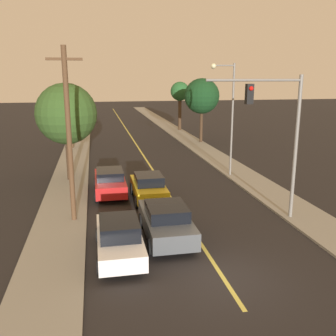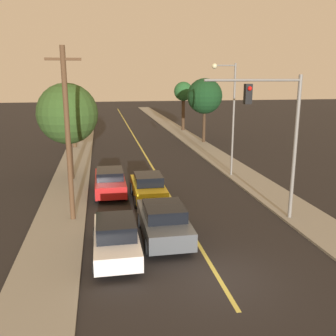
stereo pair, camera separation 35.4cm
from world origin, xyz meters
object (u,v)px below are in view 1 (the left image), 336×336
car_near_lane_front (166,221)px  streetlamp_right (228,106)px  utility_pole_left (69,133)px  tree_left_near (66,114)px  traffic_signal_mast (278,125)px  tree_right_far (180,92)px  car_outer_lane_second (110,181)px  car_near_lane_second (149,187)px  tree_right_near (202,96)px  tree_left_far (69,101)px  car_outer_lane_front (119,237)px

car_near_lane_front → streetlamp_right: bearing=57.3°
utility_pole_left → tree_left_near: utility_pole_left is taller
traffic_signal_mast → streetlamp_right: streetlamp_right is taller
tree_left_near → tree_right_far: tree_left_near is taller
traffic_signal_mast → car_outer_lane_second: bearing=142.7°
car_near_lane_front → car_outer_lane_second: bearing=106.9°
car_near_lane_second → tree_left_near: bearing=131.8°
car_outer_lane_second → utility_pole_left: size_ratio=0.57×
tree_left_near → tree_right_near: size_ratio=0.96×
tree_left_near → utility_pole_left: bearing=-85.5°
tree_right_near → streetlamp_right: bearing=-99.0°
tree_left_near → car_near_lane_front: bearing=-66.1°
tree_left_near → tree_left_far: 12.21m
car_near_lane_second → car_near_lane_front: bearing=-90.0°
traffic_signal_mast → tree_left_near: 13.91m
car_near_lane_second → traffic_signal_mast: size_ratio=0.60×
car_outer_lane_front → car_near_lane_second: bearing=72.0°
tree_right_near → car_near_lane_second: bearing=-114.7°
car_near_lane_second → utility_pole_left: utility_pole_left is taller
tree_left_far → car_outer_lane_second: bearing=-79.0°
tree_left_far → traffic_signal_mast: bearing=-63.5°
car_near_lane_second → utility_pole_left: size_ratio=0.51×
traffic_signal_mast → car_outer_lane_front: bearing=-163.1°
car_outer_lane_second → utility_pole_left: bearing=-115.0°
streetlamp_right → tree_right_far: streetlamp_right is taller
tree_right_far → car_near_lane_second: bearing=-106.4°
tree_right_near → traffic_signal_mast: bearing=-97.0°
car_outer_lane_second → tree_left_near: (-2.55, 3.54, 3.76)m
car_near_lane_second → car_outer_lane_second: size_ratio=0.89×
car_outer_lane_front → utility_pole_left: utility_pole_left is taller
utility_pole_left → tree_left_near: (-0.60, 7.72, 0.18)m
tree_left_near → car_outer_lane_second: bearing=-54.2°
traffic_signal_mast → tree_left_near: traffic_signal_mast is taller
car_near_lane_second → streetlamp_right: (6.15, 4.28, 4.19)m
car_outer_lane_second → car_outer_lane_front: bearing=-90.0°
car_outer_lane_front → streetlamp_right: size_ratio=0.58×
utility_pole_left → tree_left_near: bearing=94.5°
utility_pole_left → tree_left_far: (-1.11, 19.92, 0.31)m
car_near_lane_second → tree_right_near: 20.42m
tree_left_far → tree_right_near: 13.54m
traffic_signal_mast → tree_right_far: 32.13m
tree_left_near → tree_left_far: size_ratio=1.10×
tree_right_near → tree_right_far: size_ratio=1.08×
traffic_signal_mast → tree_left_far: (-10.76, 21.61, -0.07)m
streetlamp_right → tree_right_near: size_ratio=1.15×
car_outer_lane_front → car_outer_lane_second: car_outer_lane_front is taller
car_near_lane_front → car_outer_lane_second: (-2.12, 6.99, -0.03)m
car_near_lane_second → tree_right_near: bearing=65.3°
car_outer_lane_front → car_near_lane_front: bearing=29.8°
car_outer_lane_front → traffic_signal_mast: size_ratio=0.65×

